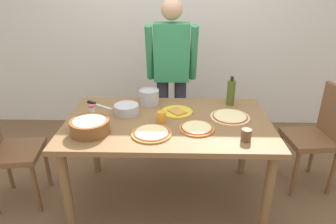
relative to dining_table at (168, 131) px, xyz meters
The scene contains 18 objects.
ground 0.67m from the dining_table, ahead, with size 8.00×8.00×0.00m, color brown.
wall_back 1.72m from the dining_table, 90.00° to the left, with size 5.60×0.10×2.60m, color silver.
dining_table is the anchor object (origin of this frame).
person_cook 0.80m from the dining_table, 88.63° to the left, with size 0.49×0.25×1.62m.
chair_wooden_left 1.33m from the dining_table, behind, with size 0.45×0.45×0.95m.
chair_wooden_right 1.35m from the dining_table, 10.65° to the left, with size 0.44×0.44×0.95m.
pizza_raw_on_board 0.51m from the dining_table, ahead, with size 0.31×0.31×0.02m.
pizza_cooked_on_tray 0.28m from the dining_table, 34.02° to the right, with size 0.26×0.26×0.02m.
pizza_second_cooked 0.28m from the dining_table, 115.40° to the right, with size 0.29×0.29×0.02m.
plate_with_slice 0.19m from the dining_table, 64.56° to the left, with size 0.26×0.26×0.02m.
popcorn_bowl 0.61m from the dining_table, 158.24° to the right, with size 0.28×0.28×0.11m.
mixing_bowl_steel 0.38m from the dining_table, 161.03° to the left, with size 0.20×0.20×0.08m.
olive_oil_bottle 0.67m from the dining_table, 32.23° to the left, with size 0.07×0.07×0.26m.
steel_pot 0.41m from the dining_table, 116.85° to the left, with size 0.17×0.17×0.13m.
cup_orange 0.14m from the dining_table, 151.98° to the right, with size 0.07×0.07×0.09m, color orange.
cup_small_brown 0.64m from the dining_table, 29.28° to the right, with size 0.07×0.07×0.09m, color brown.
salt_shaker 0.62m from the dining_table, behind, with size 0.04×0.04×0.11m.
chef_knife 0.70m from the dining_table, 154.96° to the left, with size 0.26×0.18×0.02m.
Camera 1 is at (0.05, -2.13, 1.79)m, focal length 32.25 mm.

